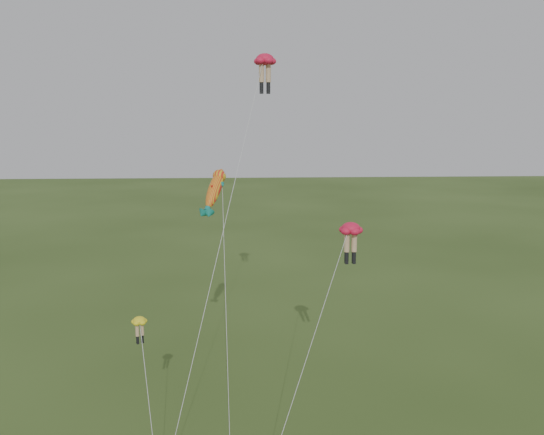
{
  "coord_description": "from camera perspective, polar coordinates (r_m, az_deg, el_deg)",
  "views": [
    {
      "loc": [
        1.0,
        -31.0,
        19.22
      ],
      "look_at": [
        2.99,
        6.0,
        12.79
      ],
      "focal_mm": 40.0,
      "sensor_mm": 36.0,
      "label": 1
    }
  ],
  "objects": [
    {
      "name": "legs_kite_red_mid",
      "position": [
        36.61,
        7.32,
        -1.6
      ],
      "size": [
        6.62,
        8.93,
        12.74
      ],
      "rotation": [
        0.0,
        0.0,
        0.05
      ],
      "color": "red",
      "rests_on": "ground"
    },
    {
      "name": "fish_kite",
      "position": [
        38.4,
        -5.39,
        2.61
      ],
      "size": [
        2.0,
        9.0,
        15.93
      ],
      "rotation": [
        0.81,
        0.0,
        -0.41
      ],
      "color": "gold",
      "rests_on": "ground"
    },
    {
      "name": "legs_kite_yellow",
      "position": [
        33.6,
        -12.28,
        -10.49
      ],
      "size": [
        2.03,
        4.49,
        8.47
      ],
      "rotation": [
        0.0,
        0.0,
        0.51
      ],
      "color": "yellow",
      "rests_on": "ground"
    },
    {
      "name": "legs_kite_red_high",
      "position": [
        40.38,
        -0.8,
        13.93
      ],
      "size": [
        6.78,
        12.41,
        23.02
      ],
      "rotation": [
        0.0,
        0.0,
        0.19
      ],
      "color": "red",
      "rests_on": "ground"
    }
  ]
}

